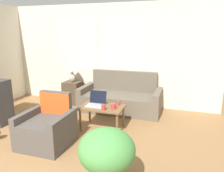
% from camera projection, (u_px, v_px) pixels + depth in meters
% --- Properties ---
extents(wall_back, '(6.03, 0.06, 2.60)m').
position_uv_depth(wall_back, '(101.00, 55.00, 5.78)').
color(wall_back, silver).
rests_on(wall_back, ground_plane).
extents(couch, '(1.95, 0.89, 0.93)m').
position_uv_depth(couch, '(121.00, 99.00, 5.40)').
color(couch, '#665B4C').
rests_on(couch, ground_plane).
extents(armchair, '(0.79, 0.79, 0.86)m').
position_uv_depth(armchair, '(48.00, 129.00, 3.75)').
color(armchair, '#514C47').
rests_on(armchair, ground_plane).
extents(side_table, '(0.44, 0.44, 0.60)m').
position_uv_depth(side_table, '(73.00, 92.00, 5.93)').
color(side_table, '#4C3D2D').
rests_on(side_table, ground_plane).
extents(table_lamp, '(0.32, 0.32, 0.56)m').
position_uv_depth(table_lamp, '(72.00, 68.00, 5.77)').
color(table_lamp, beige).
rests_on(table_lamp, side_table).
extents(coffee_table, '(0.85, 0.56, 0.46)m').
position_uv_depth(coffee_table, '(102.00, 109.00, 4.34)').
color(coffee_table, brown).
rests_on(coffee_table, ground_plane).
extents(laptop, '(0.35, 0.33, 0.27)m').
position_uv_depth(laptop, '(96.00, 102.00, 4.38)').
color(laptop, '#B7B7BC').
rests_on(laptop, coffee_table).
extents(cup_navy, '(0.10, 0.10, 0.10)m').
position_uv_depth(cup_navy, '(113.00, 106.00, 4.18)').
color(cup_navy, '#B23D38').
rests_on(cup_navy, coffee_table).
extents(cup_yellow, '(0.08, 0.08, 0.11)m').
position_uv_depth(cup_yellow, '(103.00, 107.00, 4.11)').
color(cup_yellow, '#B23D38').
rests_on(cup_yellow, coffee_table).
extents(cup_white, '(0.07, 0.07, 0.08)m').
position_uv_depth(cup_white, '(118.00, 103.00, 4.39)').
color(cup_white, '#B23D38').
rests_on(cup_white, coffee_table).
extents(tv_remote, '(0.06, 0.15, 0.02)m').
position_uv_depth(tv_remote, '(113.00, 106.00, 4.33)').
color(tv_remote, black).
rests_on(tv_remote, coffee_table).
extents(potted_plant, '(0.69, 0.69, 0.78)m').
position_uv_depth(potted_plant, '(107.00, 152.00, 2.59)').
color(potted_plant, '#4C4C4C').
rests_on(potted_plant, ground_plane).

